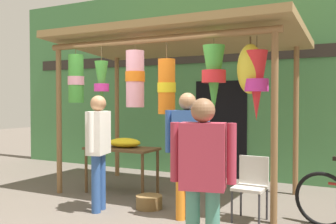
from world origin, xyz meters
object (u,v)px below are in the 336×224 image
at_px(vendor_in_orange, 203,172).
at_px(passerby_at_right, 98,143).
at_px(display_table, 122,153).
at_px(shopper_by_bananas, 187,145).
at_px(flower_heap_on_table, 125,143).
at_px(folding_chair, 251,182).
at_px(wicker_basket_by_table, 149,202).

distance_m(vendor_in_orange, passerby_at_right, 2.45).
bearing_deg(passerby_at_right, display_table, 106.69).
bearing_deg(shopper_by_bananas, passerby_at_right, -171.27).
height_order(flower_heap_on_table, shopper_by_bananas, shopper_by_bananas).
bearing_deg(folding_chair, wicker_basket_by_table, -174.09).
bearing_deg(folding_chair, display_table, 169.22).
bearing_deg(passerby_at_right, flower_heap_on_table, 103.73).
xyz_separation_m(shopper_by_bananas, passerby_at_right, (-1.31, -0.20, -0.02)).
distance_m(folding_chair, passerby_at_right, 2.20).
bearing_deg(folding_chair, shopper_by_bananas, -152.08).
height_order(flower_heap_on_table, passerby_at_right, passerby_at_right).
distance_m(shopper_by_bananas, passerby_at_right, 1.32).
bearing_deg(folding_chair, flower_heap_on_table, 168.12).
xyz_separation_m(folding_chair, vendor_in_orange, (0.05, -1.85, 0.45)).
distance_m(display_table, folding_chair, 2.43).
xyz_separation_m(display_table, folding_chair, (2.38, -0.45, -0.19)).
height_order(display_table, flower_heap_on_table, flower_heap_on_table).
bearing_deg(wicker_basket_by_table, shopper_by_bananas, -18.70).
distance_m(flower_heap_on_table, shopper_by_bananas, 1.81).
bearing_deg(wicker_basket_by_table, display_table, 145.86).
relative_size(display_table, wicker_basket_by_table, 3.18).
bearing_deg(vendor_in_orange, passerby_at_right, 149.39).
height_order(display_table, shopper_by_bananas, shopper_by_bananas).
bearing_deg(shopper_by_bananas, wicker_basket_by_table, 161.30).
distance_m(display_table, flower_heap_on_table, 0.19).
height_order(folding_chair, shopper_by_bananas, shopper_by_bananas).
height_order(vendor_in_orange, shopper_by_bananas, shopper_by_bananas).
height_order(flower_heap_on_table, vendor_in_orange, vendor_in_orange).
relative_size(vendor_in_orange, shopper_by_bananas, 0.95).
height_order(display_table, folding_chair, folding_chair).
bearing_deg(vendor_in_orange, flower_heap_on_table, 135.46).
relative_size(display_table, folding_chair, 1.47).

